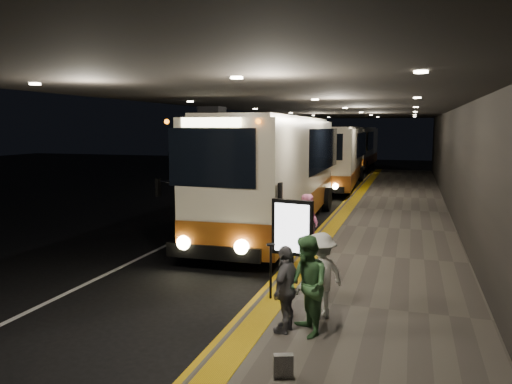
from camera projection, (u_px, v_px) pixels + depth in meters
The scene contains 18 objects.
ground at pixel (209, 257), 14.24m from camera, with size 90.00×90.00×0.00m, color black.
lane_line_white at pixel (216, 221), 19.51m from camera, with size 0.12×50.00×0.01m, color silver.
kerb_stripe_yellow at pixel (321, 228), 18.28m from camera, with size 0.18×50.00×0.01m, color gold.
sidewalk at pixel (389, 230), 17.56m from camera, with size 4.50×50.00×0.15m, color #514C44.
tactile_strip at pixel (335, 225), 18.11m from camera, with size 0.50×50.00×0.01m, color gold.
terminal_wall at pixel (462, 148), 16.51m from camera, with size 0.10×50.00×6.00m, color black.
support_columns at pixel (213, 168), 18.19m from camera, with size 0.80×24.80×4.40m.
canopy at pixel (327, 101), 17.64m from camera, with size 9.00×50.00×0.40m, color black.
coach_main at pixel (277, 177), 18.12m from camera, with size 3.19×12.65×3.91m.
coach_second at pixel (338, 159), 30.54m from camera, with size 2.91×11.50×3.58m.
coach_third at pixel (358, 149), 44.40m from camera, with size 2.62×11.29×3.53m.
passenger_boarding at pixel (309, 229), 12.91m from camera, with size 0.66×0.44×1.82m, color #C55B8C.
passenger_waiting_green at pixel (307, 286), 8.44m from camera, with size 0.83×0.52×1.72m, color #3C6D3E.
passenger_waiting_white at pixel (320, 275), 9.23m from camera, with size 1.04×0.48×1.61m, color silver.
passenger_waiting_grey at pixel (286, 289), 8.59m from camera, with size 0.89×0.46×1.52m, color #56545A.
bag_polka at pixel (283, 366), 7.06m from camera, with size 0.28×0.12×0.34m, color black.
info_sign at pixel (292, 229), 10.72m from camera, with size 0.94×0.28×1.99m.
stanchion_post at pixel (271, 272), 10.24m from camera, with size 0.05×0.05×1.15m, color black.
Camera 1 is at (5.43, -12.85, 3.68)m, focal length 35.00 mm.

